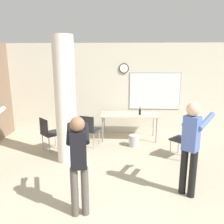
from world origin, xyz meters
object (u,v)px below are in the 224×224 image
(chair_table_left, at_px, (89,128))
(chair_near_pillar, at_px, (49,132))
(person_playing_side, at_px, (191,142))
(folding_table, at_px, (129,116))
(bottle_on_table, at_px, (140,112))
(person_playing_front, at_px, (79,159))
(chair_mid_room, at_px, (185,138))

(chair_table_left, bearing_deg, chair_near_pillar, -161.44)
(person_playing_side, bearing_deg, folding_table, 108.35)
(folding_table, height_order, chair_near_pillar, chair_near_pillar)
(person_playing_side, bearing_deg, bottle_on_table, 102.82)
(person_playing_side, bearing_deg, chair_table_left, 133.49)
(bottle_on_table, height_order, chair_near_pillar, bottle_on_table)
(folding_table, relative_size, bottle_on_table, 7.24)
(chair_table_left, distance_m, person_playing_side, 2.95)
(bottle_on_table, xyz_separation_m, person_playing_front, (-1.15, -3.27, 0.05))
(chair_near_pillar, bearing_deg, folding_table, 25.03)
(folding_table, xyz_separation_m, person_playing_side, (0.91, -2.75, 0.25))
(chair_table_left, relative_size, person_playing_side, 0.53)
(chair_mid_room, bearing_deg, chair_near_pillar, 174.34)
(chair_table_left, distance_m, chair_near_pillar, 1.03)
(folding_table, xyz_separation_m, chair_near_pillar, (-2.07, -0.97, -0.19))
(folding_table, xyz_separation_m, person_playing_front, (-0.85, -3.33, 0.19))
(chair_mid_room, distance_m, person_playing_front, 2.95)
(chair_table_left, xyz_separation_m, chair_near_pillar, (-0.98, -0.33, 0.00))
(bottle_on_table, relative_size, person_playing_side, 0.14)
(chair_near_pillar, bearing_deg, person_playing_side, -30.88)
(chair_mid_room, height_order, person_playing_side, person_playing_side)
(chair_mid_room, bearing_deg, chair_table_left, 164.31)
(person_playing_side, bearing_deg, chair_mid_room, 76.93)
(person_playing_front, bearing_deg, person_playing_side, 17.95)
(folding_table, relative_size, chair_table_left, 1.88)
(bottle_on_table, distance_m, person_playing_front, 3.47)
(person_playing_front, xyz_separation_m, person_playing_side, (1.77, 0.57, 0.06))
(bottle_on_table, bearing_deg, person_playing_side, -77.18)
(chair_mid_room, bearing_deg, bottle_on_table, 127.48)
(person_playing_front, bearing_deg, chair_mid_room, 43.94)
(folding_table, height_order, bottle_on_table, bottle_on_table)
(chair_near_pillar, relative_size, person_playing_front, 0.57)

